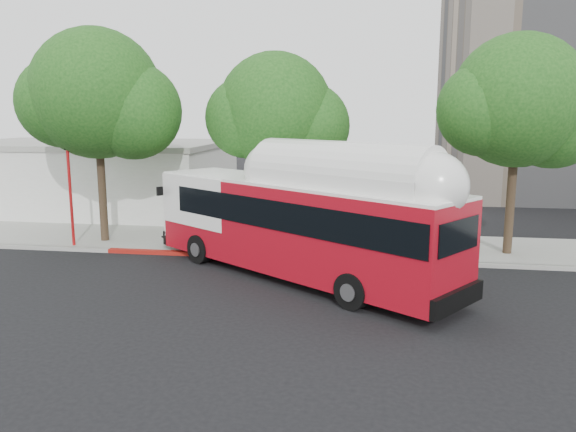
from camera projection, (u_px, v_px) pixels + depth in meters
The scene contains 10 objects.
ground at pixel (274, 288), 19.52m from camera, with size 120.00×120.00×0.00m, color black.
sidewalk at pixel (299, 243), 25.82m from camera, with size 60.00×5.00×0.15m, color gray.
curb_strip at pixel (291, 258), 23.30m from camera, with size 60.00×0.30×0.15m, color gray.
red_curb_segment at pixel (221, 255), 23.74m from camera, with size 10.00×0.32×0.16m, color maroon.
street_tree_left at pixel (107, 99), 25.00m from camera, with size 6.67×5.80×9.74m.
street_tree_mid at pixel (284, 115), 24.43m from camera, with size 5.75×5.00×8.62m.
street_tree_right at pixel (528, 106), 22.67m from camera, with size 6.21×5.40×9.18m.
low_commercial_bldg at pixel (92, 176), 34.83m from camera, with size 16.20×10.20×4.25m.
transit_bus at pixel (297, 227), 20.34m from camera, with size 12.57×9.98×4.08m.
signal_pole at pixel (71, 195), 24.78m from camera, with size 0.13×0.44×4.69m.
Camera 1 is at (3.33, -18.45, 5.98)m, focal length 35.00 mm.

